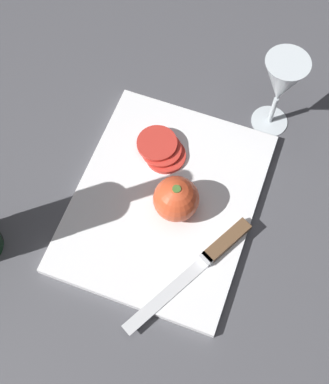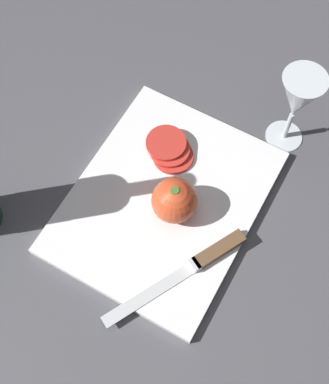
{
  "view_description": "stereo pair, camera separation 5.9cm",
  "coord_description": "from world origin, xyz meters",
  "px_view_note": "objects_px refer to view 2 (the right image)",
  "views": [
    {
      "loc": [
        -0.25,
        -0.11,
        0.83
      ],
      "look_at": [
        0.1,
        0.01,
        0.05
      ],
      "focal_mm": 50.0,
      "sensor_mm": 36.0,
      "label": 1
    },
    {
      "loc": [
        -0.23,
        -0.17,
        0.83
      ],
      "look_at": [
        0.1,
        0.01,
        0.05
      ],
      "focal_mm": 50.0,
      "sensor_mm": 36.0,
      "label": 2
    }
  ],
  "objects_px": {
    "wine_glass": "(298,100)",
    "whole_tomato": "(174,200)",
    "knife": "(205,259)",
    "tomato_slice_stack_near": "(170,150)"
  },
  "relations": [
    {
      "from": "wine_glass",
      "to": "whole_tomato",
      "type": "distance_m",
      "value": 0.26
    },
    {
      "from": "wine_glass",
      "to": "whole_tomato",
      "type": "height_order",
      "value": "wine_glass"
    },
    {
      "from": "wine_glass",
      "to": "knife",
      "type": "xyz_separation_m",
      "value": [
        -0.28,
        0.02,
        -0.09
      ]
    },
    {
      "from": "wine_glass",
      "to": "whole_tomato",
      "type": "relative_size",
      "value": 2.22
    },
    {
      "from": "wine_glass",
      "to": "whole_tomato",
      "type": "bearing_deg",
      "value": 156.43
    },
    {
      "from": "knife",
      "to": "tomato_slice_stack_near",
      "type": "relative_size",
      "value": 2.63
    },
    {
      "from": "wine_glass",
      "to": "tomato_slice_stack_near",
      "type": "distance_m",
      "value": 0.23
    },
    {
      "from": "whole_tomato",
      "to": "tomato_slice_stack_near",
      "type": "xyz_separation_m",
      "value": [
        0.09,
        0.06,
        -0.03
      ]
    },
    {
      "from": "knife",
      "to": "tomato_slice_stack_near",
      "type": "height_order",
      "value": "tomato_slice_stack_near"
    },
    {
      "from": "whole_tomato",
      "to": "tomato_slice_stack_near",
      "type": "height_order",
      "value": "whole_tomato"
    }
  ]
}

